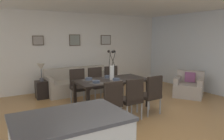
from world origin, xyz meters
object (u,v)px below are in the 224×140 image
at_px(bowl_far_left, 116,79).
at_px(bowl_far_right, 108,77).
at_px(bowl_near_left, 96,82).
at_px(dining_chair_near_right, 79,84).
at_px(dining_chair_far_left, 132,97).
at_px(framed_picture_left, 38,40).
at_px(table_lamp, 41,68).
at_px(dining_chair_mid_right, 113,80).
at_px(framed_picture_center, 75,40).
at_px(dining_table, 112,83).
at_px(dining_chair_far_right, 97,82).
at_px(bowl_near_right, 89,79).
at_px(dining_chair_near_left, 110,100).
at_px(framed_picture_right, 106,40).
at_px(side_table, 42,90).
at_px(sofa, 79,84).
at_px(dining_chair_mid_left, 151,93).
at_px(centerpiece_vase, 112,68).
at_px(armchair, 189,87).

height_order(bowl_far_left, bowl_far_right, same).
xyz_separation_m(bowl_near_left, bowl_far_left, (0.54, 0.00, 0.00)).
relative_size(dining_chair_near_right, bowl_far_right, 5.41).
distance_m(dining_chair_far_left, framed_picture_left, 3.76).
relative_size(dining_chair_far_left, table_lamp, 1.80).
relative_size(dining_chair_mid_right, framed_picture_center, 2.35).
height_order(dining_table, dining_chair_far_right, dining_chair_far_right).
bearing_deg(dining_chair_far_left, dining_chair_mid_right, 71.75).
bearing_deg(framed_picture_center, framed_picture_left, 179.99).
xyz_separation_m(bowl_near_right, framed_picture_center, (0.54, 2.28, 0.90)).
height_order(dining_chair_near_left, framed_picture_right, framed_picture_right).
bearing_deg(bowl_near_right, side_table, 115.57).
xyz_separation_m(sofa, framed_picture_left, (-1.09, 0.60, 1.40)).
distance_m(dining_chair_mid_left, bowl_far_right, 1.22).
distance_m(side_table, framed_picture_left, 1.57).
height_order(dining_table, framed_picture_left, framed_picture_left).
bearing_deg(dining_chair_far_right, dining_chair_far_left, -91.50).
xyz_separation_m(bowl_far_right, table_lamp, (-1.31, 1.61, 0.11)).
distance_m(dining_table, bowl_near_left, 0.59).
xyz_separation_m(dining_chair_mid_right, centerpiece_vase, (-0.55, -0.87, 0.51)).
bearing_deg(centerpiece_vase, dining_chair_mid_right, 57.64).
relative_size(dining_chair_far_left, framed_picture_center, 2.35).
bearing_deg(dining_chair_far_left, framed_picture_left, 109.38).
bearing_deg(sofa, bowl_far_right, -85.73).
distance_m(dining_table, armchair, 2.62).
height_order(dining_table, sofa, sofa).
distance_m(dining_chair_mid_right, sofa, 1.24).
height_order(dining_chair_far_left, framed_picture_left, framed_picture_left).
bearing_deg(dining_chair_mid_right, centerpiece_vase, -122.36).
relative_size(dining_chair_mid_left, side_table, 1.77).
relative_size(bowl_far_left, framed_picture_left, 0.50).
relative_size(dining_chair_mid_left, bowl_far_right, 5.41).
height_order(dining_chair_mid_left, dining_chair_mid_right, same).
height_order(centerpiece_vase, bowl_near_left, centerpiece_vase).
xyz_separation_m(dining_chair_near_left, armchair, (3.14, 0.63, -0.23)).
bearing_deg(centerpiece_vase, bowl_near_left, -159.32).
relative_size(dining_chair_near_right, centerpiece_vase, 1.25).
distance_m(dining_chair_near_right, bowl_near_right, 0.71).
relative_size(bowl_near_right, framed_picture_left, 0.50).
bearing_deg(dining_chair_far_right, bowl_far_right, -91.53).
bearing_deg(dining_chair_far_right, dining_chair_mid_left, -72.60).
bearing_deg(dining_chair_mid_left, dining_chair_near_left, -178.44).
relative_size(dining_chair_far_left, side_table, 1.77).
relative_size(dining_chair_mid_right, bowl_near_left, 5.41).
distance_m(dining_chair_mid_right, framed_picture_left, 2.66).
distance_m(centerpiece_vase, framed_picture_left, 2.84).
xyz_separation_m(dining_chair_near_left, bowl_near_right, (0.01, 1.08, 0.27)).
relative_size(dining_chair_mid_left, centerpiece_vase, 1.25).
height_order(table_lamp, armchair, table_lamp).
bearing_deg(bowl_near_left, dining_table, 20.59).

